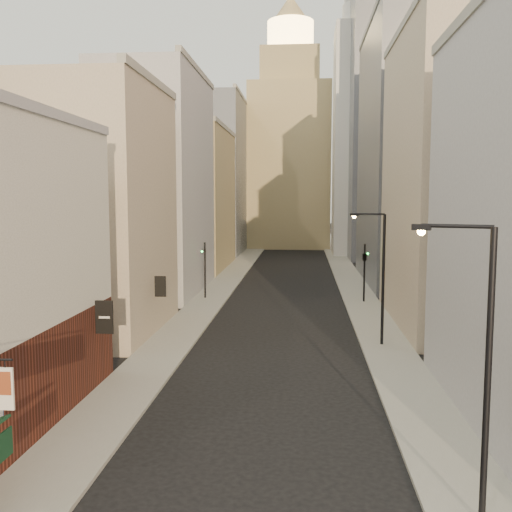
{
  "coord_description": "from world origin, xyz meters",
  "views": [
    {
      "loc": [
        1.52,
        -10.32,
        8.97
      ],
      "look_at": [
        -0.89,
        18.62,
        5.92
      ],
      "focal_mm": 40.0,
      "sensor_mm": 36.0,
      "label": 1
    }
  ],
  "objects_px": {
    "clock_tower": "(290,147)",
    "traffic_light_right": "(365,258)",
    "white_tower": "(361,132)",
    "streetlamp_mid": "(380,271)",
    "traffic_light_left": "(205,258)",
    "streetlamp_near": "(480,358)"
  },
  "relations": [
    {
      "from": "white_tower",
      "to": "streetlamp_mid",
      "type": "bearing_deg",
      "value": -94.14
    },
    {
      "from": "white_tower",
      "to": "traffic_light_right",
      "type": "bearing_deg",
      "value": -94.73
    },
    {
      "from": "streetlamp_mid",
      "to": "traffic_light_left",
      "type": "distance_m",
      "value": 19.6
    },
    {
      "from": "clock_tower",
      "to": "white_tower",
      "type": "relative_size",
      "value": 1.08
    },
    {
      "from": "traffic_light_left",
      "to": "white_tower",
      "type": "bearing_deg",
      "value": -128.22
    },
    {
      "from": "traffic_light_right",
      "to": "traffic_light_left",
      "type": "bearing_deg",
      "value": 20.3
    },
    {
      "from": "streetlamp_near",
      "to": "clock_tower",
      "type": "bearing_deg",
      "value": 114.4
    },
    {
      "from": "clock_tower",
      "to": "traffic_light_left",
      "type": "height_order",
      "value": "clock_tower"
    },
    {
      "from": "clock_tower",
      "to": "traffic_light_right",
      "type": "height_order",
      "value": "clock_tower"
    },
    {
      "from": "streetlamp_near",
      "to": "streetlamp_mid",
      "type": "relative_size",
      "value": 1.03
    },
    {
      "from": "white_tower",
      "to": "traffic_light_left",
      "type": "bearing_deg",
      "value": -113.12
    },
    {
      "from": "streetlamp_mid",
      "to": "streetlamp_near",
      "type": "bearing_deg",
      "value": -78.98
    },
    {
      "from": "clock_tower",
      "to": "streetlamp_near",
      "type": "height_order",
      "value": "clock_tower"
    },
    {
      "from": "clock_tower",
      "to": "traffic_light_left",
      "type": "distance_m",
      "value": 55.87
    },
    {
      "from": "streetlamp_mid",
      "to": "traffic_light_right",
      "type": "xyz_separation_m",
      "value": [
        0.6,
        14.0,
        -0.74
      ]
    },
    {
      "from": "streetlamp_mid",
      "to": "traffic_light_right",
      "type": "distance_m",
      "value": 14.03
    },
    {
      "from": "streetlamp_near",
      "to": "traffic_light_right",
      "type": "xyz_separation_m",
      "value": [
        0.45,
        32.81,
        -0.89
      ]
    },
    {
      "from": "streetlamp_mid",
      "to": "traffic_light_left",
      "type": "xyz_separation_m",
      "value": [
        -13.04,
        14.61,
        -0.89
      ]
    },
    {
      "from": "white_tower",
      "to": "streetlamp_mid",
      "type": "relative_size",
      "value": 5.2
    },
    {
      "from": "clock_tower",
      "to": "traffic_light_left",
      "type": "relative_size",
      "value": 8.98
    },
    {
      "from": "white_tower",
      "to": "clock_tower",
      "type": "bearing_deg",
      "value": 128.16
    },
    {
      "from": "streetlamp_near",
      "to": "traffic_light_left",
      "type": "xyz_separation_m",
      "value": [
        -13.19,
        33.42,
        -1.05
      ]
    }
  ]
}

